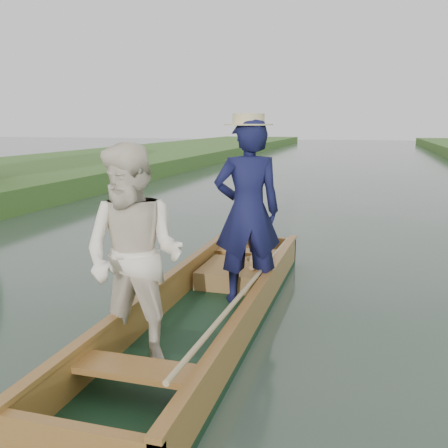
# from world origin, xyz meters

# --- Properties ---
(ground) EXTENTS (120.00, 120.00, 0.00)m
(ground) POSITION_xyz_m (0.00, 0.00, 0.00)
(ground) COLOR #283D30
(ground) RESTS_ON ground
(trees_far) EXTENTS (21.13, 3.47, 4.32)m
(trees_far) POSITION_xyz_m (-1.41, 4.55, 2.44)
(trees_far) COLOR #47331E
(trees_far) RESTS_ON ground
(punt) EXTENTS (1.43, 5.00, 2.13)m
(punt) POSITION_xyz_m (-0.03, -0.19, 0.74)
(punt) COLOR black
(punt) RESTS_ON ground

